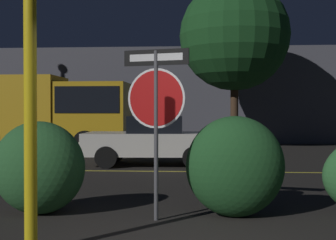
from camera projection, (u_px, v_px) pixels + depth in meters
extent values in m
cube|color=gold|center=(195.00, 172.00, 11.90)|extent=(38.58, 0.12, 0.01)
cylinder|color=#4C4C51|center=(156.00, 136.00, 6.49)|extent=(0.06, 0.06, 2.36)
cylinder|color=white|center=(156.00, 98.00, 6.49)|extent=(0.82, 0.21, 0.84)
cylinder|color=#B71414|center=(156.00, 98.00, 6.49)|extent=(0.76, 0.20, 0.78)
cube|color=black|center=(156.00, 57.00, 6.48)|extent=(0.92, 0.25, 0.22)
cube|color=white|center=(156.00, 57.00, 6.48)|extent=(0.76, 0.22, 0.10)
cylinder|color=yellow|center=(30.00, 117.00, 4.97)|extent=(0.14, 0.14, 2.90)
ellipsoid|color=#285B2D|center=(39.00, 168.00, 6.91)|extent=(1.37, 1.04, 1.37)
ellipsoid|color=#1E4C23|center=(235.00, 166.00, 6.71)|extent=(1.42, 0.91, 1.45)
cube|color=silver|center=(152.00, 144.00, 13.47)|extent=(3.87, 2.07, 0.63)
cube|color=black|center=(156.00, 124.00, 13.46)|extent=(1.58, 1.71, 0.48)
cylinder|color=black|center=(106.00, 157.00, 12.59)|extent=(0.61, 0.22, 0.60)
cylinder|color=black|center=(116.00, 152.00, 14.44)|extent=(0.61, 0.22, 0.60)
cylinder|color=black|center=(193.00, 158.00, 12.52)|extent=(0.61, 0.22, 0.60)
cylinder|color=black|center=(192.00, 152.00, 14.37)|extent=(0.61, 0.22, 0.60)
sphere|color=#F4EFCC|center=(81.00, 144.00, 12.93)|extent=(0.14, 0.14, 0.14)
sphere|color=#F4EFCC|center=(89.00, 141.00, 14.13)|extent=(0.14, 0.14, 0.14)
cube|color=gold|center=(94.00, 112.00, 18.46)|extent=(2.77, 2.18, 2.28)
cube|color=black|center=(94.00, 100.00, 18.45)|extent=(2.50, 2.22, 1.00)
cube|color=gold|center=(6.00, 109.00, 18.76)|extent=(4.50, 2.35, 2.55)
cylinder|color=black|center=(99.00, 139.00, 19.57)|extent=(0.84, 0.29, 0.84)
cylinder|color=black|center=(85.00, 142.00, 17.39)|extent=(0.84, 0.29, 0.84)
cylinder|color=#422D1E|center=(234.00, 112.00, 19.20)|extent=(0.32, 0.32, 3.05)
sphere|color=#19471E|center=(235.00, 36.00, 19.15)|extent=(4.51, 4.51, 4.51)
cube|color=#4C4C56|center=(165.00, 96.00, 25.01)|extent=(24.28, 3.72, 4.80)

